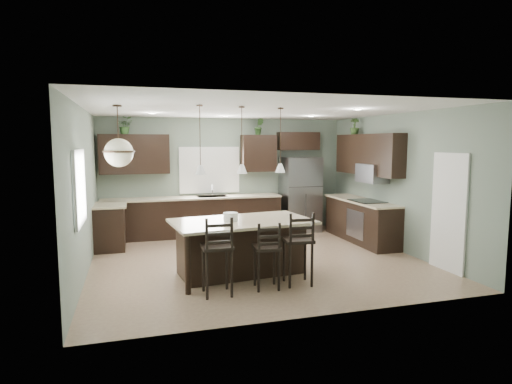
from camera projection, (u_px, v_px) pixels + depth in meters
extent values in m
plane|color=#9E8466|center=(257.00, 260.00, 8.09)|extent=(6.00, 6.00, 0.00)
cube|color=white|center=(449.00, 212.00, 7.32)|extent=(0.04, 0.82, 2.04)
cube|color=white|center=(210.00, 170.00, 10.41)|extent=(1.35, 0.02, 1.00)
cube|color=white|center=(79.00, 187.00, 6.32)|extent=(0.02, 1.10, 1.00)
cube|color=black|center=(110.00, 228.00, 8.91)|extent=(0.60, 0.90, 0.90)
cube|color=beige|center=(110.00, 205.00, 8.86)|extent=(0.66, 0.96, 0.04)
cube|color=black|center=(194.00, 217.00, 10.14)|extent=(4.20, 0.60, 0.90)
cube|color=beige|center=(193.00, 198.00, 10.07)|extent=(4.20, 0.66, 0.04)
cube|color=gray|center=(212.00, 196.00, 10.19)|extent=(0.70, 0.45, 0.01)
cylinder|color=silver|center=(212.00, 191.00, 10.15)|extent=(0.02, 0.02, 0.28)
cube|color=black|center=(135.00, 154.00, 9.73)|extent=(1.55, 0.34, 0.90)
cube|color=black|center=(259.00, 153.00, 10.55)|extent=(0.85, 0.34, 0.90)
cube|color=black|center=(298.00, 141.00, 10.81)|extent=(1.05, 0.34, 0.45)
cube|color=black|center=(361.00, 221.00, 9.62)|extent=(0.60, 2.35, 0.90)
cube|color=beige|center=(361.00, 201.00, 9.56)|extent=(0.66, 2.35, 0.04)
cube|color=black|center=(367.00, 201.00, 9.30)|extent=(0.58, 0.75, 0.02)
cube|color=gray|center=(355.00, 224.00, 9.28)|extent=(0.01, 0.72, 0.60)
cube|color=black|center=(368.00, 154.00, 9.49)|extent=(0.34, 2.35, 0.90)
cube|color=gray|center=(372.00, 173.00, 9.26)|extent=(0.40, 0.75, 0.40)
cube|color=gray|center=(300.00, 194.00, 10.70)|extent=(0.90, 0.74, 1.85)
cube|color=black|center=(242.00, 247.00, 7.16)|extent=(2.42, 1.55, 0.92)
cylinder|color=silver|center=(231.00, 217.00, 7.02)|extent=(0.24, 0.24, 0.14)
cube|color=black|center=(217.00, 255.00, 6.18)|extent=(0.44, 0.44, 1.17)
cube|color=black|center=(267.00, 255.00, 6.45)|extent=(0.42, 0.42, 1.04)
cube|color=black|center=(298.00, 248.00, 6.64)|extent=(0.47, 0.47, 1.16)
imported|color=#2E5424|center=(125.00, 125.00, 9.58)|extent=(0.37, 0.33, 0.39)
imported|color=#2B4D21|center=(259.00, 127.00, 10.45)|extent=(0.26, 0.23, 0.41)
imported|color=#365324|center=(355.00, 126.00, 9.95)|extent=(0.28, 0.28, 0.38)
plane|color=slate|center=(226.00, 176.00, 10.55)|extent=(6.00, 0.00, 6.00)
plane|color=slate|center=(319.00, 208.00, 5.31)|extent=(6.00, 0.00, 6.00)
plane|color=slate|center=(84.00, 192.00, 7.10)|extent=(0.00, 5.50, 5.50)
plane|color=slate|center=(397.00, 182.00, 8.76)|extent=(0.00, 5.50, 5.50)
plane|color=white|center=(257.00, 110.00, 7.77)|extent=(6.00, 6.00, 0.00)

